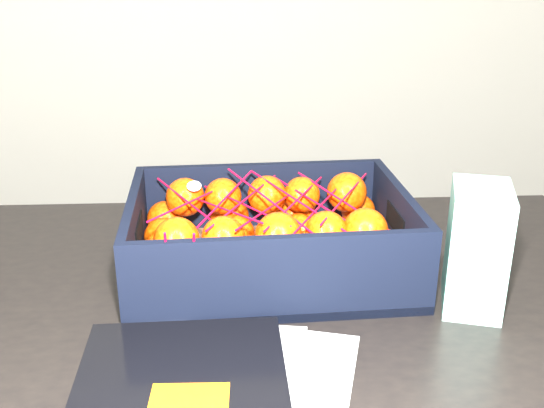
{
  "coord_description": "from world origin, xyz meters",
  "views": [
    {
      "loc": [
        -0.27,
        -0.4,
        1.16
      ],
      "look_at": [
        -0.19,
        0.37,
        0.86
      ],
      "focal_mm": 42.56,
      "sensor_mm": 36.0,
      "label": 1
    }
  ],
  "objects": [
    {
      "name": "table",
      "position": [
        -0.29,
        0.27,
        0.65
      ],
      "size": [
        1.24,
        0.86,
        0.75
      ],
      "color": "black",
      "rests_on": "ground"
    },
    {
      "name": "mesh_net",
      "position": [
        -0.2,
        0.39,
        0.85
      ],
      "size": [
        0.31,
        0.25,
        0.09
      ],
      "color": "red",
      "rests_on": "clementine_heap"
    },
    {
      "name": "produce_crate",
      "position": [
        -0.19,
        0.4,
        0.78
      ],
      "size": [
        0.37,
        0.28,
        0.11
      ],
      "color": "#905F42",
      "rests_on": "table"
    },
    {
      "name": "clementine_heap",
      "position": [
        -0.19,
        0.4,
        0.81
      ],
      "size": [
        0.35,
        0.26,
        0.1
      ],
      "color": "#FD4405",
      "rests_on": "produce_crate"
    },
    {
      "name": "magazine_stack",
      "position": [
        -0.29,
        0.11,
        0.76
      ],
      "size": [
        0.32,
        0.33,
        0.02
      ],
      "color": "silver",
      "rests_on": "table"
    },
    {
      "name": "retail_carton",
      "position": [
        0.05,
        0.28,
        0.83
      ],
      "size": [
        0.1,
        0.12,
        0.15
      ],
      "primitive_type": "cube",
      "rotation": [
        0.0,
        0.0,
        -0.34
      ],
      "color": "white",
      "rests_on": "table"
    }
  ]
}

